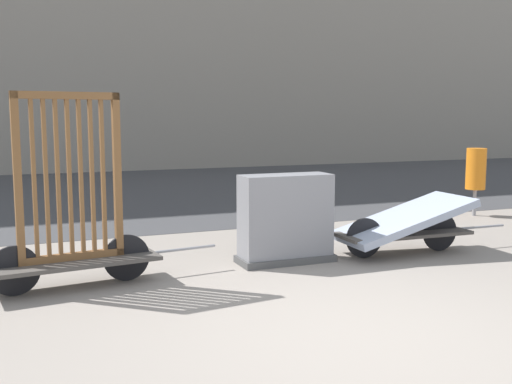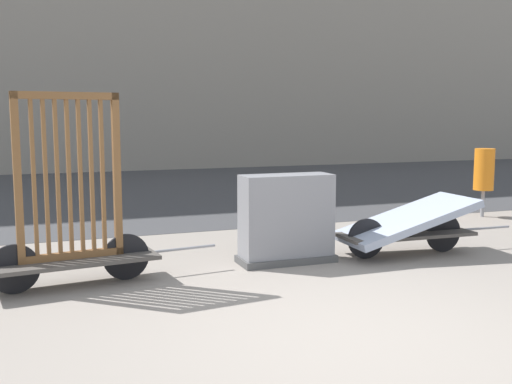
# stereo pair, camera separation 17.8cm
# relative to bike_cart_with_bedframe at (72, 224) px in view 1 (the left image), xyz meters

# --- Properties ---
(ground_plane) EXTENTS (60.00, 60.00, 0.00)m
(ground_plane) POSITION_rel_bike_cart_with_bedframe_xyz_m (1.92, -2.16, -0.63)
(ground_plane) COLOR gray
(road_strip) EXTENTS (56.00, 10.07, 0.01)m
(road_strip) POSITION_rel_bike_cart_with_bedframe_xyz_m (1.92, 7.30, -0.63)
(road_strip) COLOR #424244
(road_strip) RESTS_ON ground_plane
(bike_cart_with_bedframe) EXTENTS (2.37, 0.76, 1.90)m
(bike_cart_with_bedframe) POSITION_rel_bike_cart_with_bedframe_xyz_m (0.00, 0.00, 0.00)
(bike_cart_with_bedframe) COLOR #4C4742
(bike_cart_with_bedframe) RESTS_ON ground_plane
(bike_cart_with_mattress) EXTENTS (2.36, 0.87, 0.69)m
(bike_cart_with_mattress) POSITION_rel_bike_cart_with_bedframe_xyz_m (3.85, -0.00, -0.26)
(bike_cart_with_mattress) COLOR #4C4742
(bike_cart_with_mattress) RESTS_ON ground_plane
(utility_cabinet) EXTENTS (1.11, 0.45, 1.01)m
(utility_cabinet) POSITION_rel_bike_cart_with_bedframe_xyz_m (2.35, 0.17, -0.17)
(utility_cabinet) COLOR #4C4C4C
(utility_cabinet) RESTS_ON ground_plane
(trash_bin) EXTENTS (0.32, 0.32, 1.14)m
(trash_bin) POSITION_rel_bike_cart_with_bedframe_xyz_m (6.65, 1.92, 0.15)
(trash_bin) COLOR gray
(trash_bin) RESTS_ON ground_plane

